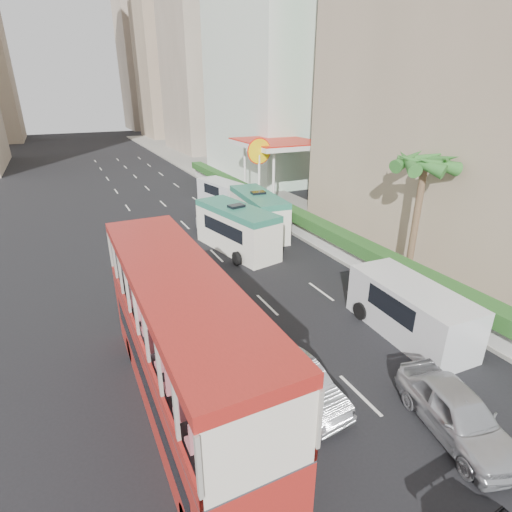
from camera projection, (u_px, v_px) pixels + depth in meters
ground_plane at (335, 360)px, 15.70m from camera, size 200.00×200.00×0.00m
double_decker_bus at (182, 346)px, 12.30m from camera, size 2.50×11.00×5.06m
car_silver_lane_a at (300, 397)px, 13.78m from camera, size 1.76×4.08×1.31m
car_silver_lane_b at (452, 431)px, 12.43m from camera, size 2.65×4.72×1.51m
van_asset at (221, 236)px, 29.01m from camera, size 2.53×5.30×1.46m
minibus_near at (237, 229)px, 25.84m from camera, size 3.44×6.90×2.92m
minibus_far at (258, 214)px, 29.07m from camera, size 2.80×6.78×2.93m
panel_van_near at (410, 310)px, 16.98m from camera, size 2.56×5.81×2.28m
panel_van_far at (222, 193)px, 36.55m from camera, size 3.09×5.61×2.12m
sidewalk at (258, 194)px, 40.03m from camera, size 6.00×120.00×0.18m
kerb_wall at (290, 223)px, 29.55m from camera, size 0.30×44.00×1.00m
hedge at (291, 212)px, 29.23m from camera, size 1.10×44.00×0.70m
palm_tree at (415, 223)px, 20.87m from camera, size 0.36×0.36×6.40m
shell_station at (277, 170)px, 37.75m from camera, size 6.50×8.00×5.50m
tower_far_a at (171, 25)px, 82.05m from camera, size 14.00×14.00×44.00m
tower_far_b at (149, 46)px, 101.06m from camera, size 14.00×14.00×40.00m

